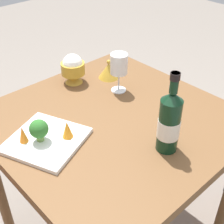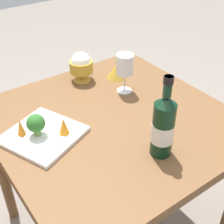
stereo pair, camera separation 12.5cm
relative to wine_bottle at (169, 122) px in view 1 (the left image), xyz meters
name	(u,v)px [view 1 (the left image)]	position (x,y,z in m)	size (l,w,h in m)	color
dining_table	(112,134)	(-0.02, 0.26, -0.20)	(0.90, 0.90, 0.73)	brown
wine_bottle	(169,122)	(0.00, 0.00, 0.00)	(0.08, 0.08, 0.30)	black
wine_glass	(119,65)	(0.15, 0.40, 0.01)	(0.08, 0.08, 0.18)	white
rice_bowl	(73,68)	(0.05, 0.60, -0.04)	(0.11, 0.11, 0.14)	gold
rice_bowl_lid	(109,70)	(0.20, 0.52, -0.08)	(0.10, 0.10, 0.09)	gold
serving_plate	(46,140)	(-0.29, 0.32, -0.11)	(0.33, 0.33, 0.02)	white
broccoli_floret	(39,129)	(-0.31, 0.32, -0.05)	(0.07, 0.07, 0.09)	#729E4C
carrot_garnish_left	(23,134)	(-0.36, 0.36, -0.07)	(0.03, 0.03, 0.06)	orange
carrot_garnish_right	(67,129)	(-0.23, 0.27, -0.07)	(0.04, 0.04, 0.07)	orange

